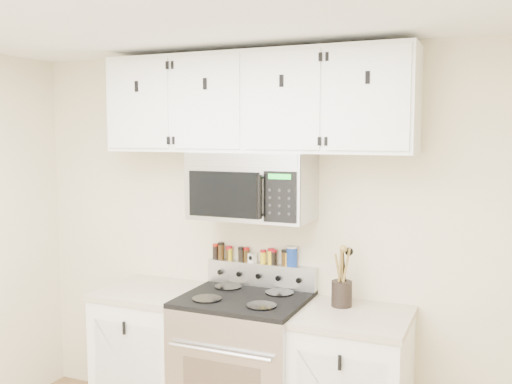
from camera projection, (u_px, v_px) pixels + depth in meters
back_wall at (263, 240)px, 3.80m from camera, size 3.50×0.01×2.50m
range at (244, 368)px, 3.59m from camera, size 0.76×0.65×1.10m
base_cabinet_left at (153, 354)px, 3.88m from camera, size 0.64×0.62×0.92m
microwave at (252, 186)px, 3.59m from camera, size 0.76×0.44×0.42m
upper_cabinets at (254, 103)px, 3.56m from camera, size 2.00×0.35×0.62m
utensil_crock at (342, 291)px, 3.43m from camera, size 0.12×0.12×0.36m
kitchen_timer at (252, 258)px, 3.81m from camera, size 0.07×0.06×0.06m
salt_canister at (292, 256)px, 3.69m from camera, size 0.07×0.07×0.13m
spice_jar_0 at (216, 251)px, 3.91m from camera, size 0.04×0.04×0.10m
spice_jar_1 at (221, 251)px, 3.89m from camera, size 0.04×0.04×0.12m
spice_jar_2 at (229, 253)px, 3.87m from camera, size 0.04×0.04×0.09m
spice_jar_3 at (229, 253)px, 3.87m from camera, size 0.04×0.04×0.10m
spice_jar_4 at (241, 254)px, 3.84m from camera, size 0.05×0.05×0.10m
spice_jar_5 at (246, 255)px, 3.82m from camera, size 0.04×0.04×0.10m
spice_jar_6 at (263, 257)px, 3.77m from camera, size 0.04×0.04×0.09m
spice_jar_7 at (271, 256)px, 3.75m from camera, size 0.04×0.04×0.11m
spice_jar_8 at (273, 257)px, 3.75m from camera, size 0.04×0.04×0.10m
spice_jar_9 at (285, 258)px, 3.71m from camera, size 0.04×0.04×0.10m
spice_jar_10 at (287, 258)px, 3.71m from camera, size 0.04×0.04×0.10m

